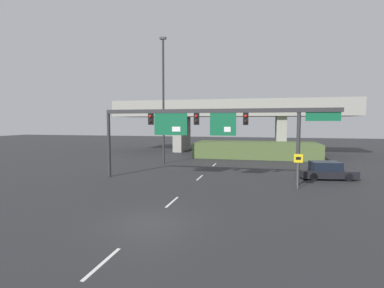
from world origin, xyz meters
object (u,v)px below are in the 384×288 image
Objects in this scene: speed_limit_sign at (298,166)px; signal_gantry at (208,122)px; parked_sedan_near_right at (327,171)px; highway_light_pole_near at (163,98)px.

signal_gantry is at bearing 168.37° from speed_limit_sign.
signal_gantry is 4.00× the size of parked_sedan_near_right.
parked_sedan_near_right is at bearing 18.57° from signal_gantry.
signal_gantry is at bearing -170.94° from parked_sedan_near_right.
speed_limit_sign is 0.18× the size of highway_light_pole_near.
signal_gantry is at bearing -53.09° from highway_light_pole_near.
highway_light_pole_near is (-13.45, 10.35, 5.78)m from speed_limit_sign.
speed_limit_sign is at bearing -11.63° from signal_gantry.
highway_light_pole_near is at bearing 150.82° from parked_sedan_near_right.
speed_limit_sign is (6.72, -1.38, -3.07)m from signal_gantry.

